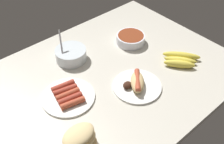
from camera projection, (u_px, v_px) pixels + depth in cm
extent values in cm
cube|color=beige|center=(110.00, 77.00, 131.91)|extent=(120.00, 90.00, 3.00)
cylinder|color=white|center=(68.00, 97.00, 119.82)|extent=(23.34, 23.34, 1.00)
cylinder|color=#9E3828|center=(63.00, 86.00, 122.31)|extent=(10.94, 4.34, 2.59)
cylinder|color=#9E3828|center=(65.00, 90.00, 120.46)|extent=(10.97, 5.01, 2.59)
cylinder|color=#AD472D|center=(68.00, 94.00, 118.60)|extent=(10.95, 4.47, 2.59)
cylinder|color=#9E3828|center=(70.00, 98.00, 116.75)|extent=(10.96, 4.62, 2.59)
cylinder|color=#AD472D|center=(73.00, 103.00, 114.89)|extent=(10.97, 4.96, 2.59)
cylinder|color=white|center=(131.00, 39.00, 148.44)|extent=(15.35, 15.35, 4.79)
cylinder|color=maroon|center=(131.00, 36.00, 147.10)|extent=(13.82, 13.82, 1.00)
cylinder|color=white|center=(137.00, 86.00, 124.71)|extent=(22.24, 22.24, 1.00)
ellipsoid|color=#DBB77A|center=(137.00, 82.00, 122.89)|extent=(13.50, 13.92, 4.40)
cylinder|color=#AD472D|center=(138.00, 80.00, 122.08)|extent=(10.41, 10.98, 2.40)
ellipsoid|color=#381E14|center=(127.00, 85.00, 122.33)|extent=(5.19, 4.63, 2.80)
cylinder|color=silver|center=(71.00, 55.00, 137.48)|extent=(15.54, 15.54, 6.09)
cylinder|color=beige|center=(71.00, 53.00, 136.66)|extent=(13.68, 13.68, 2.74)
cube|color=#B7B7BC|center=(61.00, 46.00, 132.80)|extent=(5.29, 8.82, 13.72)
ellipsoid|color=#E5C689|center=(80.00, 140.00, 97.99)|extent=(12.91, 9.17, 3.60)
ellipsoid|color=#E5C689|center=(78.00, 135.00, 95.23)|extent=(13.10, 9.47, 3.60)
ellipsoid|color=gold|center=(181.00, 56.00, 138.64)|extent=(14.58, 16.84, 3.88)
ellipsoid|color=gold|center=(180.00, 60.00, 136.44)|extent=(12.28, 14.68, 3.31)
ellipsoid|color=gold|center=(179.00, 64.00, 133.86)|extent=(12.38, 14.19, 3.91)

